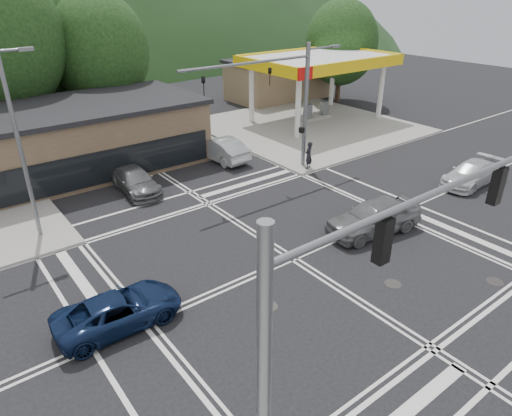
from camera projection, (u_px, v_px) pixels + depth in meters
ground at (293, 258)px, 20.64m from camera, size 120.00×120.00×0.00m
sidewalk_ne at (307, 126)px, 39.46m from camera, size 16.00×16.00×0.15m
gas_station_canopy at (319, 63)px, 39.05m from camera, size 12.32×8.34×5.75m
convenience_store at (278, 80)px, 48.49m from camera, size 10.00×6.00×3.80m
commercial_row at (7, 153)px, 27.48m from camera, size 24.00×8.00×4.00m
tree_n_c at (100, 50)px, 35.38m from camera, size 7.60×7.60×10.87m
tree_n_e at (43, 40)px, 36.30m from camera, size 8.40×8.40×11.98m
tree_ne at (341, 43)px, 45.37m from camera, size 7.20×7.20×9.99m
streetlight_nw at (19, 137)px, 20.20m from camera, size 2.50×0.25×9.00m
signal_mast_ne at (291, 94)px, 28.01m from camera, size 11.65×0.30×8.00m
signal_mast_sw at (335, 323)px, 9.05m from camera, size 9.14×0.28×8.00m
car_blue_west at (119, 310)px, 16.38m from camera, size 4.62×2.21×1.27m
car_grey_center at (374, 217)px, 22.47m from camera, size 5.27×2.75×1.71m
car_silver_east at (471, 174)px, 27.96m from camera, size 4.89×2.18×1.39m
car_queue_a at (220, 149)px, 31.83m from camera, size 2.02×5.00×1.61m
car_queue_b at (202, 142)px, 33.53m from camera, size 1.99×4.06×1.33m
car_northbound at (135, 181)px, 27.02m from camera, size 2.13×4.75×1.35m
pedestrian at (309, 155)px, 29.89m from camera, size 0.76×0.62×1.81m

